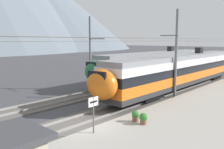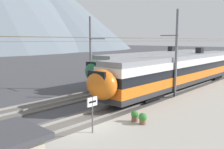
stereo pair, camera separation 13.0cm
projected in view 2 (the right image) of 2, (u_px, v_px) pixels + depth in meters
The scene contains 13 objects.
ground_plane at pixel (85, 130), 14.61m from camera, with size 400.00×400.00×0.00m, color #424247.
platform_slab at pixel (146, 149), 11.58m from camera, with size 120.00×7.63×0.38m, color #A39E93.
track_near at pixel (72, 124), 15.45m from camera, with size 120.00×3.00×0.28m.
track_far at pixel (29, 108), 19.08m from camera, with size 120.00×3.00×0.28m.
train_near_platform at pixel (183, 69), 26.49m from camera, with size 27.00×2.85×4.27m.
train_far_track at pixel (156, 64), 32.56m from camera, with size 24.37×2.86×4.27m.
catenary_mast_mid at pixel (175, 53), 21.88m from camera, with size 41.53×1.83×8.20m.
catenary_mast_far_side at pixel (91, 52), 26.12m from camera, with size 41.53×2.38×7.97m.
platform_sign at pixel (92, 107), 12.95m from camera, with size 0.70×0.08×2.00m.
passenger_walking at pixel (13, 147), 9.26m from camera, with size 0.53×0.22×1.69m.
potted_plant_platform_edge at pixel (143, 118), 14.43m from camera, with size 0.52×0.52×0.70m.
potted_plant_by_shelter at pixel (135, 116), 14.89m from camera, with size 0.47×0.47×0.71m.
mountain_right_ridge at pixel (18, 0), 161.69m from camera, with size 154.20×154.20×65.28m, color slate.
Camera 2 is at (-9.20, -10.66, 5.43)m, focal length 38.33 mm.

